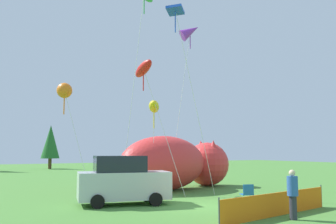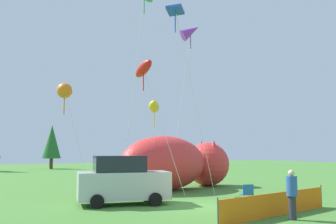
{
  "view_description": "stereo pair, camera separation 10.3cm",
  "coord_description": "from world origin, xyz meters",
  "px_view_note": "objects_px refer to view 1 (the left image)",
  "views": [
    {
      "loc": [
        -10.11,
        -14.51,
        2.57
      ],
      "look_at": [
        0.27,
        3.64,
        4.71
      ],
      "focal_mm": 40.0,
      "sensor_mm": 36.0,
      "label": 1
    },
    {
      "loc": [
        -10.02,
        -14.56,
        2.57
      ],
      "look_at": [
        0.27,
        3.64,
        4.71
      ],
      "focal_mm": 40.0,
      "sensor_mm": 36.0,
      "label": 2
    }
  ],
  "objects_px": {
    "spectator_in_black_shirt": "(293,192)",
    "kite_yellow_hero": "(154,107)",
    "kite_red_lizard": "(144,69)",
    "kite_orange_flower": "(65,91)",
    "folding_chair": "(247,193)",
    "inflatable_cat": "(176,165)",
    "parked_car": "(123,181)",
    "kite_purple_delta": "(190,32)",
    "kite_blue_box": "(176,15)"
  },
  "relations": [
    {
      "from": "spectator_in_black_shirt",
      "to": "kite_yellow_hero",
      "type": "distance_m",
      "value": 10.48
    },
    {
      "from": "kite_red_lizard",
      "to": "kite_orange_flower",
      "type": "distance_m",
      "value": 4.65
    },
    {
      "from": "folding_chair",
      "to": "kite_red_lizard",
      "type": "bearing_deg",
      "value": 50.75
    },
    {
      "from": "inflatable_cat",
      "to": "kite_yellow_hero",
      "type": "bearing_deg",
      "value": -162.07
    },
    {
      "from": "inflatable_cat",
      "to": "kite_red_lizard",
      "type": "relative_size",
      "value": 1.22
    },
    {
      "from": "parked_car",
      "to": "folding_chair",
      "type": "relative_size",
      "value": 4.86
    },
    {
      "from": "inflatable_cat",
      "to": "kite_yellow_hero",
      "type": "distance_m",
      "value": 4.7
    },
    {
      "from": "kite_orange_flower",
      "to": "kite_purple_delta",
      "type": "bearing_deg",
      "value": 14.12
    },
    {
      "from": "kite_blue_box",
      "to": "kite_purple_delta",
      "type": "bearing_deg",
      "value": 49.75
    },
    {
      "from": "kite_red_lizard",
      "to": "kite_yellow_hero",
      "type": "xyz_separation_m",
      "value": [
        0.87,
        0.34,
        -2.13
      ]
    },
    {
      "from": "parked_car",
      "to": "kite_yellow_hero",
      "type": "relative_size",
      "value": 0.81
    },
    {
      "from": "parked_car",
      "to": "kite_red_lizard",
      "type": "distance_m",
      "value": 7.02
    },
    {
      "from": "kite_purple_delta",
      "to": "kite_blue_box",
      "type": "bearing_deg",
      "value": -130.25
    },
    {
      "from": "folding_chair",
      "to": "kite_orange_flower",
      "type": "xyz_separation_m",
      "value": [
        -7.31,
        6.16,
        5.21
      ]
    },
    {
      "from": "folding_chair",
      "to": "kite_red_lizard",
      "type": "height_order",
      "value": "kite_red_lizard"
    },
    {
      "from": "parked_car",
      "to": "kite_orange_flower",
      "type": "height_order",
      "value": "kite_orange_flower"
    },
    {
      "from": "kite_red_lizard",
      "to": "kite_blue_box",
      "type": "xyz_separation_m",
      "value": [
        1.23,
        -1.66,
        2.96
      ]
    },
    {
      "from": "spectator_in_black_shirt",
      "to": "kite_orange_flower",
      "type": "height_order",
      "value": "kite_orange_flower"
    },
    {
      "from": "folding_chair",
      "to": "parked_car",
      "type": "bearing_deg",
      "value": 83.39
    },
    {
      "from": "kite_red_lizard",
      "to": "kite_yellow_hero",
      "type": "height_order",
      "value": "kite_red_lizard"
    },
    {
      "from": "parked_car",
      "to": "spectator_in_black_shirt",
      "type": "xyz_separation_m",
      "value": [
        3.99,
        -6.74,
        -0.11
      ]
    },
    {
      "from": "spectator_in_black_shirt",
      "to": "kite_yellow_hero",
      "type": "height_order",
      "value": "kite_yellow_hero"
    },
    {
      "from": "folding_chair",
      "to": "inflatable_cat",
      "type": "xyz_separation_m",
      "value": [
        0.44,
        7.44,
        1.06
      ]
    },
    {
      "from": "inflatable_cat",
      "to": "kite_purple_delta",
      "type": "xyz_separation_m",
      "value": [
        1.98,
        1.17,
        9.68
      ]
    },
    {
      "from": "inflatable_cat",
      "to": "kite_orange_flower",
      "type": "height_order",
      "value": "kite_orange_flower"
    },
    {
      "from": "inflatable_cat",
      "to": "kite_yellow_hero",
      "type": "height_order",
      "value": "kite_yellow_hero"
    },
    {
      "from": "parked_car",
      "to": "folding_chair",
      "type": "xyz_separation_m",
      "value": [
        5.26,
        -2.81,
        -0.57
      ]
    },
    {
      "from": "folding_chair",
      "to": "kite_blue_box",
      "type": "bearing_deg",
      "value": 47.09
    },
    {
      "from": "folding_chair",
      "to": "kite_orange_flower",
      "type": "height_order",
      "value": "kite_orange_flower"
    },
    {
      "from": "kite_red_lizard",
      "to": "kite_purple_delta",
      "type": "height_order",
      "value": "kite_purple_delta"
    },
    {
      "from": "kite_red_lizard",
      "to": "kite_yellow_hero",
      "type": "bearing_deg",
      "value": 21.14
    },
    {
      "from": "kite_red_lizard",
      "to": "kite_purple_delta",
      "type": "xyz_separation_m",
      "value": [
        5.4,
        3.28,
        4.02
      ]
    },
    {
      "from": "kite_purple_delta",
      "to": "kite_orange_flower",
      "type": "bearing_deg",
      "value": -165.88
    },
    {
      "from": "spectator_in_black_shirt",
      "to": "kite_yellow_hero",
      "type": "bearing_deg",
      "value": 95.0
    },
    {
      "from": "kite_blue_box",
      "to": "kite_purple_delta",
      "type": "height_order",
      "value": "kite_purple_delta"
    },
    {
      "from": "spectator_in_black_shirt",
      "to": "folding_chair",
      "type": "bearing_deg",
      "value": 72.04
    },
    {
      "from": "spectator_in_black_shirt",
      "to": "kite_orange_flower",
      "type": "relative_size",
      "value": 0.3
    },
    {
      "from": "kite_purple_delta",
      "to": "parked_car",
      "type": "bearing_deg",
      "value": -142.97
    },
    {
      "from": "inflatable_cat",
      "to": "parked_car",
      "type": "bearing_deg",
      "value": -157.77
    },
    {
      "from": "parked_car",
      "to": "kite_yellow_hero",
      "type": "bearing_deg",
      "value": 55.42
    },
    {
      "from": "folding_chair",
      "to": "inflatable_cat",
      "type": "height_order",
      "value": "inflatable_cat"
    },
    {
      "from": "spectator_in_black_shirt",
      "to": "kite_red_lizard",
      "type": "bearing_deg",
      "value": 100.47
    },
    {
      "from": "inflatable_cat",
      "to": "spectator_in_black_shirt",
      "type": "bearing_deg",
      "value": -115.37
    },
    {
      "from": "inflatable_cat",
      "to": "kite_blue_box",
      "type": "bearing_deg",
      "value": -137.1
    },
    {
      "from": "kite_red_lizard",
      "to": "kite_yellow_hero",
      "type": "distance_m",
      "value": 2.33
    },
    {
      "from": "kite_yellow_hero",
      "to": "parked_car",
      "type": "bearing_deg",
      "value": -137.84
    },
    {
      "from": "kite_orange_flower",
      "to": "spectator_in_black_shirt",
      "type": "bearing_deg",
      "value": -59.13
    },
    {
      "from": "folding_chair",
      "to": "kite_blue_box",
      "type": "distance_m",
      "value": 10.5
    },
    {
      "from": "inflatable_cat",
      "to": "kite_red_lizard",
      "type": "bearing_deg",
      "value": -165.19
    },
    {
      "from": "kite_blue_box",
      "to": "parked_car",
      "type": "bearing_deg",
      "value": -166.21
    }
  ]
}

